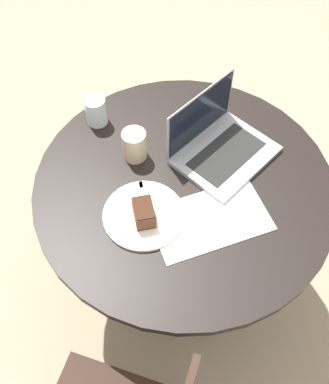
% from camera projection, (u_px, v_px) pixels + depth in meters
% --- Properties ---
extents(ground_plane, '(12.00, 12.00, 0.00)m').
position_uv_depth(ground_plane, '(179.00, 274.00, 2.13)').
color(ground_plane, gray).
extents(dining_table, '(1.02, 1.02, 0.75)m').
position_uv_depth(dining_table, '(182.00, 210.00, 1.66)').
color(dining_table, black).
rests_on(dining_table, ground_plane).
extents(paper_document, '(0.43, 0.38, 0.00)m').
position_uv_depth(paper_document, '(210.00, 219.00, 1.44)').
color(paper_document, white).
rests_on(paper_document, dining_table).
extents(plate, '(0.26, 0.26, 0.01)m').
position_uv_depth(plate, '(144.00, 215.00, 1.44)').
color(plate, silver).
rests_on(plate, dining_table).
extents(cake_slice, '(0.11, 0.11, 0.06)m').
position_uv_depth(cake_slice, '(144.00, 213.00, 1.40)').
color(cake_slice, brown).
rests_on(cake_slice, plate).
extents(fork, '(0.13, 0.14, 0.00)m').
position_uv_depth(fork, '(143.00, 198.00, 1.47)').
color(fork, silver).
rests_on(fork, plate).
extents(coffee_glass, '(0.08, 0.08, 0.11)m').
position_uv_depth(coffee_glass, '(135.00, 145.00, 1.54)').
color(coffee_glass, '#C6AD89').
rests_on(coffee_glass, dining_table).
extents(water_glass, '(0.08, 0.08, 0.11)m').
position_uv_depth(water_glass, '(96.00, 111.00, 1.64)').
color(water_glass, silver).
rests_on(water_glass, dining_table).
extents(laptop, '(0.36, 0.29, 0.22)m').
position_uv_depth(laptop, '(220.00, 146.00, 1.56)').
color(laptop, gray).
rests_on(laptop, dining_table).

